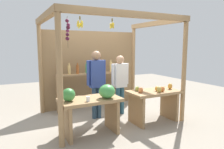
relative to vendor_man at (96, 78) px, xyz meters
name	(u,v)px	position (x,y,z in m)	size (l,w,h in m)	color
ground_plane	(108,116)	(0.30, -0.02, -0.97)	(12.00, 12.00, 0.00)	gray
market_stall	(100,59)	(0.29, 0.46, 0.43)	(2.93, 2.21, 2.38)	#99754C
fruit_counter_left	(91,104)	(-0.46, -0.83, -0.35)	(1.18, 0.64, 0.99)	#99754C
fruit_counter_right	(154,99)	(1.07, -0.81, -0.44)	(1.18, 0.64, 0.86)	#99754C
bottle_shelf_unit	(91,80)	(0.17, 0.77, -0.16)	(1.88, 0.22, 1.35)	#99754C
vendor_man	(96,78)	(0.00, 0.00, 0.00)	(0.48, 0.22, 1.62)	#284257
vendor_woman	(120,80)	(0.66, 0.03, -0.08)	(0.48, 0.20, 1.50)	#2C586C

